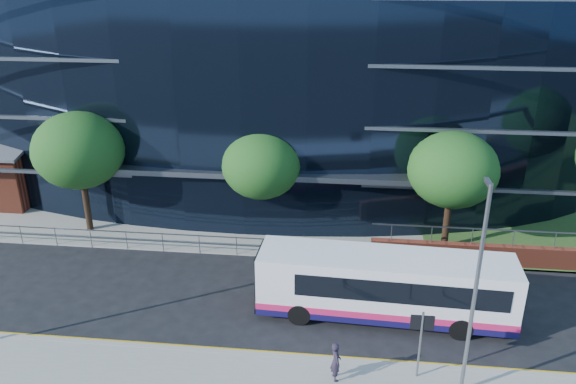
# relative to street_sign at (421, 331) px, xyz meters

# --- Properties ---
(ground) EXTENTS (200.00, 200.00, 0.00)m
(ground) POSITION_rel_street_sign_xyz_m (-4.50, 1.59, -2.15)
(ground) COLOR black
(ground) RESTS_ON ground
(kerb) EXTENTS (80.00, 0.25, 0.16)m
(kerb) POSITION_rel_street_sign_xyz_m (-4.50, 0.59, -2.07)
(kerb) COLOR gray
(kerb) RESTS_ON ground
(yellow_line_outer) EXTENTS (80.00, 0.08, 0.01)m
(yellow_line_outer) POSITION_rel_street_sign_xyz_m (-4.50, 0.79, -2.14)
(yellow_line_outer) COLOR gold
(yellow_line_outer) RESTS_ON ground
(yellow_line_inner) EXTENTS (80.00, 0.08, 0.01)m
(yellow_line_inner) POSITION_rel_street_sign_xyz_m (-4.50, 0.94, -2.14)
(yellow_line_inner) COLOR gold
(yellow_line_inner) RESTS_ON ground
(far_forecourt) EXTENTS (50.00, 8.00, 0.10)m
(far_forecourt) POSITION_rel_street_sign_xyz_m (-10.50, 12.59, -2.10)
(far_forecourt) COLOR gray
(far_forecourt) RESTS_ON ground
(glass_office) EXTENTS (44.00, 23.10, 16.00)m
(glass_office) POSITION_rel_street_sign_xyz_m (-8.50, 22.44, 5.85)
(glass_office) COLOR black
(glass_office) RESTS_ON ground
(guard_railings) EXTENTS (24.00, 0.05, 1.10)m
(guard_railings) POSITION_rel_street_sign_xyz_m (-12.50, 8.59, -1.33)
(guard_railings) COLOR slate
(guard_railings) RESTS_ON ground
(street_sign) EXTENTS (0.85, 0.09, 2.80)m
(street_sign) POSITION_rel_street_sign_xyz_m (0.00, 0.00, 0.00)
(street_sign) COLOR slate
(street_sign) RESTS_ON pavement_near
(tree_far_a) EXTENTS (4.95, 4.95, 6.98)m
(tree_far_a) POSITION_rel_street_sign_xyz_m (-17.50, 10.59, 2.71)
(tree_far_a) COLOR black
(tree_far_a) RESTS_ON ground
(tree_far_b) EXTENTS (4.29, 4.29, 6.05)m
(tree_far_b) POSITION_rel_street_sign_xyz_m (-7.50, 11.09, 2.06)
(tree_far_b) COLOR black
(tree_far_b) RESTS_ON ground
(tree_far_c) EXTENTS (4.62, 4.62, 6.51)m
(tree_far_c) POSITION_rel_street_sign_xyz_m (2.50, 10.59, 2.39)
(tree_far_c) COLOR black
(tree_far_c) RESTS_ON ground
(streetlight_east) EXTENTS (0.15, 0.77, 8.00)m
(streetlight_east) POSITION_rel_street_sign_xyz_m (1.50, -0.59, 2.29)
(streetlight_east) COLOR slate
(streetlight_east) RESTS_ON pavement_near
(city_bus) EXTENTS (11.00, 2.99, 2.95)m
(city_bus) POSITION_rel_street_sign_xyz_m (-0.98, 3.88, -0.59)
(city_bus) COLOR white
(city_bus) RESTS_ON ground
(pedestrian) EXTENTS (0.52, 0.66, 1.57)m
(pedestrian) POSITION_rel_street_sign_xyz_m (-3.02, -0.50, -1.21)
(pedestrian) COLOR #241D2C
(pedestrian) RESTS_ON pavement_near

